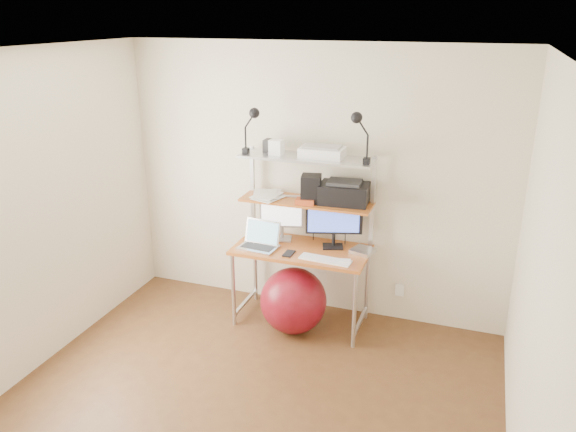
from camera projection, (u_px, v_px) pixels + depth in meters
name	position (u px, v px, depth m)	size (l,w,h in m)	color
room	(232.00, 259.00, 3.56)	(3.60, 3.60, 3.60)	brown
computer_desk	(304.00, 223.00, 4.99)	(1.20, 0.60, 1.57)	#BE6625
wall_outlet	(400.00, 290.00, 5.20)	(0.08, 0.01, 0.12)	white
monitor_silver	(282.00, 214.00, 5.14)	(0.40, 0.19, 0.45)	#ACACB0
monitor_black	(334.00, 220.00, 4.96)	(0.49, 0.20, 0.50)	black
laptop	(260.00, 241.00, 5.03)	(0.36, 0.31, 0.30)	#B9BABE
keyboard	(325.00, 260.00, 4.76)	(0.45, 0.13, 0.01)	white
mouse	(345.00, 261.00, 4.72)	(0.09, 0.06, 0.03)	white
mac_mini	(363.00, 251.00, 4.91)	(0.18, 0.18, 0.03)	#B9BABE
phone	(289.00, 253.00, 4.89)	(0.08, 0.14, 0.01)	black
printer	(344.00, 193.00, 4.88)	(0.44, 0.32, 0.20)	black
nas_cube	(311.00, 189.00, 4.90)	(0.17, 0.17, 0.25)	black
red_box	(305.00, 201.00, 4.89)	(0.16, 0.11, 0.05)	#BD461E
scanner	(322.00, 152.00, 4.81)	(0.38, 0.25, 0.10)	white
box_white	(276.00, 147.00, 4.88)	(0.11, 0.09, 0.13)	white
box_grey	(271.00, 146.00, 4.99)	(0.11, 0.11, 0.11)	#2F2E31
clip_lamp_left	(252.00, 121.00, 4.81)	(0.16, 0.09, 0.41)	black
clip_lamp_right	(359.00, 126.00, 4.51)	(0.17, 0.09, 0.43)	black
exercise_ball	(293.00, 301.00, 5.01)	(0.60, 0.60, 0.60)	maroon
paper_stack	(267.00, 195.00, 5.09)	(0.35, 0.42, 0.02)	white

